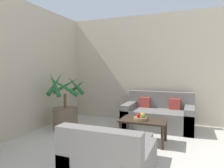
{
  "coord_description": "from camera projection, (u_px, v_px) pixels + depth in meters",
  "views": [
    {
      "loc": [
        -0.26,
        0.59,
        1.31
      ],
      "look_at": [
        -1.9,
        4.67,
        1.0
      ],
      "focal_mm": 32.0,
      "sensor_mm": 36.0,
      "label": 1
    }
  ],
  "objects": [
    {
      "name": "wall_back",
      "position": [
        204.0,
        68.0,
        4.6
      ],
      "size": [
        8.4,
        0.06,
        2.7
      ],
      "color": "beige",
      "rests_on": "ground_plane"
    },
    {
      "name": "potted_palm",
      "position": [
        65.0,
        111.0,
        4.42
      ],
      "size": [
        0.9,
        0.91,
        1.29
      ],
      "color": "brown",
      "rests_on": "ground_plane"
    },
    {
      "name": "sofa_loveseat",
      "position": [
        158.0,
        116.0,
        4.52
      ],
      "size": [
        1.52,
        0.85,
        0.8
      ],
      "color": "slate",
      "rests_on": "ground_plane"
    },
    {
      "name": "coffee_table",
      "position": [
        143.0,
        123.0,
        3.6
      ],
      "size": [
        0.82,
        0.53,
        0.42
      ],
      "color": "#38281E",
      "rests_on": "ground_plane"
    },
    {
      "name": "fruit_bowl",
      "position": [
        141.0,
        118.0,
        3.58
      ],
      "size": [
        0.25,
        0.25,
        0.04
      ],
      "color": "#997A4C",
      "rests_on": "coffee_table"
    },
    {
      "name": "apple_red",
      "position": [
        138.0,
        115.0,
        3.56
      ],
      "size": [
        0.07,
        0.07,
        0.07
      ],
      "color": "red",
      "rests_on": "fruit_bowl"
    },
    {
      "name": "apple_green",
      "position": [
        143.0,
        115.0,
        3.55
      ],
      "size": [
        0.08,
        0.08,
        0.08
      ],
      "color": "olive",
      "rests_on": "fruit_bowl"
    },
    {
      "name": "orange_fruit",
      "position": [
        142.0,
        114.0,
        3.64
      ],
      "size": [
        0.07,
        0.07,
        0.07
      ],
      "color": "orange",
      "rests_on": "fruit_bowl"
    },
    {
      "name": "ottoman",
      "position": [
        129.0,
        147.0,
        2.93
      ],
      "size": [
        0.62,
        0.46,
        0.36
      ],
      "color": "slate",
      "rests_on": "ground_plane"
    }
  ]
}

